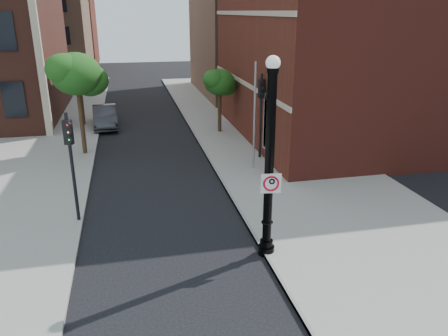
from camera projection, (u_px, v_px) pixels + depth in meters
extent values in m
plane|color=black|center=(205.00, 267.00, 13.75)|extent=(120.00, 120.00, 0.00)
cube|color=gray|center=(280.00, 156.00, 24.13)|extent=(8.00, 60.00, 0.12)
cube|color=gray|center=(21.00, 134.00, 28.43)|extent=(10.00, 50.00, 0.12)
cube|color=gray|center=(210.00, 161.00, 23.33)|extent=(0.10, 60.00, 0.14)
cube|color=maroon|center=(412.00, 38.00, 27.82)|extent=(22.00, 16.00, 12.00)
cube|color=black|center=(269.00, 127.00, 22.34)|extent=(0.08, 1.40, 2.40)
cube|color=#BCAC92|center=(244.00, 83.00, 26.43)|extent=(0.06, 16.00, 0.25)
cube|color=#BCAC92|center=(245.00, 13.00, 25.07)|extent=(0.06, 16.00, 0.25)
cube|color=#BCAC92|center=(35.00, 22.00, 25.57)|extent=(0.40, 0.40, 14.00)
cube|color=#8B634B|center=(33.00, 26.00, 49.69)|extent=(12.00, 12.00, 12.00)
cube|color=maroon|center=(52.00, 30.00, 62.89)|extent=(12.00, 12.00, 10.00)
cube|color=#8B634B|center=(312.00, 18.00, 42.18)|extent=(22.00, 14.00, 14.00)
cylinder|color=black|center=(266.00, 250.00, 14.47)|extent=(0.54, 0.54, 0.29)
cylinder|color=black|center=(266.00, 243.00, 14.39)|extent=(0.43, 0.43, 0.24)
cylinder|color=black|center=(269.00, 166.00, 13.47)|extent=(0.29, 0.29, 5.64)
torus|color=black|center=(267.00, 222.00, 14.12)|extent=(0.39, 0.39, 0.06)
cylinder|color=black|center=(273.00, 70.00, 12.48)|extent=(0.35, 0.35, 0.15)
sphere|color=silver|center=(273.00, 63.00, 12.41)|extent=(0.43, 0.43, 0.43)
cube|color=white|center=(271.00, 183.00, 13.50)|extent=(0.64, 0.11, 0.64)
cube|color=black|center=(271.00, 175.00, 13.40)|extent=(0.64, 0.10, 0.05)
cube|color=black|center=(271.00, 192.00, 13.60)|extent=(0.64, 0.10, 0.05)
cube|color=black|center=(262.00, 184.00, 13.48)|extent=(0.05, 0.01, 0.64)
cube|color=black|center=(280.00, 183.00, 13.52)|extent=(0.05, 0.01, 0.64)
torus|color=#AF071B|center=(271.00, 183.00, 13.50)|extent=(0.52, 0.14, 0.52)
cube|color=#AF071B|center=(271.00, 183.00, 13.50)|extent=(0.36, 0.06, 0.36)
cube|color=black|center=(269.00, 184.00, 13.50)|extent=(0.06, 0.01, 0.30)
torus|color=black|center=(272.00, 181.00, 13.48)|extent=(0.21, 0.09, 0.20)
cylinder|color=black|center=(271.00, 175.00, 13.40)|extent=(0.03, 0.02, 0.03)
imported|color=#2C2C31|center=(105.00, 117.00, 30.09)|extent=(1.83, 4.59, 1.48)
cylinder|color=black|center=(73.00, 170.00, 15.95)|extent=(0.12, 0.12, 4.27)
cube|color=black|center=(68.00, 132.00, 15.47)|extent=(0.35, 0.34, 0.89)
sphere|color=#E50505|center=(68.00, 125.00, 15.26)|extent=(0.16, 0.16, 0.16)
sphere|color=#FF8C00|center=(69.00, 132.00, 15.35)|extent=(0.16, 0.16, 0.16)
sphere|color=#00E519|center=(70.00, 139.00, 15.44)|extent=(0.16, 0.16, 0.16)
cylinder|color=black|center=(261.00, 118.00, 23.04)|extent=(0.13, 0.13, 4.60)
cube|color=black|center=(262.00, 89.00, 22.52)|extent=(0.33, 0.31, 0.96)
sphere|color=#E50505|center=(262.00, 82.00, 22.26)|extent=(0.17, 0.17, 0.17)
sphere|color=#FF8C00|center=(262.00, 88.00, 22.36)|extent=(0.17, 0.17, 0.17)
sphere|color=#00E519|center=(262.00, 94.00, 22.46)|extent=(0.17, 0.17, 0.17)
cylinder|color=#999999|center=(254.00, 118.00, 21.26)|extent=(0.11, 0.11, 5.40)
cylinder|color=#322014|center=(81.00, 118.00, 23.77)|extent=(0.24, 0.24, 4.19)
ellipsoid|color=#1F4B14|center=(76.00, 74.00, 22.96)|extent=(2.63, 2.63, 2.24)
ellipsoid|color=#1F4B14|center=(90.00, 80.00, 23.66)|extent=(2.03, 2.03, 1.73)
ellipsoid|color=#1F4B14|center=(64.00, 69.00, 22.42)|extent=(1.92, 1.92, 1.63)
cylinder|color=#322014|center=(82.00, 102.00, 30.11)|extent=(0.24, 0.24, 3.41)
ellipsoid|color=#1F4B14|center=(78.00, 73.00, 29.45)|extent=(2.14, 2.14, 1.82)
ellipsoid|color=#1F4B14|center=(87.00, 77.00, 30.02)|extent=(1.65, 1.65, 1.41)
ellipsoid|color=#1F4B14|center=(71.00, 70.00, 29.01)|extent=(1.56, 1.56, 1.32)
cylinder|color=#322014|center=(220.00, 110.00, 28.38)|extent=(0.24, 0.24, 3.12)
ellipsoid|color=#1F4B14|center=(219.00, 82.00, 27.78)|extent=(1.96, 1.96, 1.67)
ellipsoid|color=#1F4B14|center=(225.00, 86.00, 28.30)|extent=(1.52, 1.52, 1.29)
ellipsoid|color=#1F4B14|center=(214.00, 79.00, 27.37)|extent=(1.43, 1.43, 1.21)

